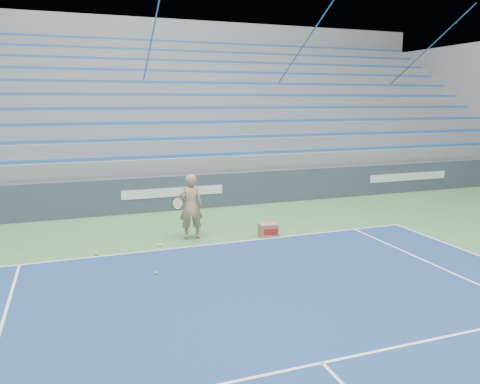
{
  "coord_description": "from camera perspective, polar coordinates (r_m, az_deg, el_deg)",
  "views": [
    {
      "loc": [
        -2.93,
        1.49,
        3.4
      ],
      "look_at": [
        1.01,
        12.38,
        1.15
      ],
      "focal_mm": 35.0,
      "sensor_mm": 36.0,
      "label": 1
    }
  ],
  "objects": [
    {
      "name": "tennis_ball_1",
      "position": [
        11.34,
        -9.74,
        -6.44
      ],
      "size": [
        0.07,
        0.07,
        0.07
      ],
      "primitive_type": "sphere",
      "color": "#A8DB2C",
      "rests_on": "ground"
    },
    {
      "name": "tennis_ball_3",
      "position": [
        9.61,
        -10.16,
        -9.7
      ],
      "size": [
        0.07,
        0.07,
        0.07
      ],
      "primitive_type": "sphere",
      "color": "#A8DB2C",
      "rests_on": "ground"
    },
    {
      "name": "tennis_player",
      "position": [
        11.7,
        -6.04,
        -1.78
      ],
      "size": [
        0.93,
        0.85,
        1.65
      ],
      "color": "tan",
      "rests_on": "ground"
    },
    {
      "name": "ball_box",
      "position": [
        11.99,
        3.45,
        -4.66
      ],
      "size": [
        0.49,
        0.39,
        0.34
      ],
      "color": "#956A48",
      "rests_on": "ground"
    },
    {
      "name": "sponsor_barrier",
      "position": [
        14.96,
        -8.21,
        -0.1
      ],
      "size": [
        30.0,
        0.32,
        1.1
      ],
      "color": "#364152",
      "rests_on": "ground"
    },
    {
      "name": "tennis_ball_2",
      "position": [
        11.04,
        -17.02,
        -7.26
      ],
      "size": [
        0.07,
        0.07,
        0.07
      ],
      "primitive_type": "sphere",
      "color": "#A8DB2C",
      "rests_on": "ground"
    },
    {
      "name": "tennis_ball_0",
      "position": [
        11.1,
        -17.21,
        -7.17
      ],
      "size": [
        0.07,
        0.07,
        0.07
      ],
      "primitive_type": "sphere",
      "color": "#A8DB2C",
      "rests_on": "ground"
    },
    {
      "name": "bleachers",
      "position": [
        20.35,
        -11.69,
        7.83
      ],
      "size": [
        31.0,
        9.15,
        7.3
      ],
      "color": "gray",
      "rests_on": "ground"
    }
  ]
}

